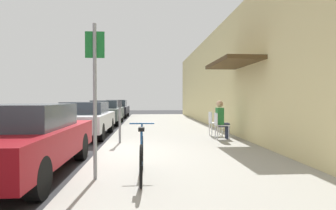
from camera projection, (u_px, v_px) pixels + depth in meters
name	position (u px, v px, depth m)	size (l,w,h in m)	color
ground_plane	(96.00, 158.00, 7.07)	(60.00, 60.00, 0.00)	#2D2D30
sidewalk_slab	(177.00, 142.00, 9.23)	(4.50, 32.00, 0.12)	#9E9B93
building_facade	(249.00, 71.00, 9.36)	(1.40, 32.00, 4.74)	beige
parked_car_0	(22.00, 138.00, 5.42)	(1.80, 4.40, 1.36)	maroon
parked_car_1	(85.00, 118.00, 11.07)	(1.80, 4.40, 1.35)	#B7B7BC
parked_car_2	(106.00, 112.00, 16.60)	(1.80, 4.40, 1.38)	#47514C
parked_car_3	(117.00, 108.00, 22.89)	(1.80, 4.40, 1.39)	black
parking_meter	(120.00, 118.00, 8.70)	(0.12, 0.10, 1.32)	slate
street_sign	(95.00, 88.00, 4.75)	(0.32, 0.06, 2.60)	gray
bicycle_0	(142.00, 157.00, 4.82)	(0.46, 1.71, 0.90)	black
cafe_chair_0	(220.00, 124.00, 9.58)	(0.46, 0.46, 0.87)	silver
seated_patron_0	(221.00, 118.00, 9.58)	(0.44, 0.37, 1.29)	#232838
cafe_chair_1	(214.00, 122.00, 10.44)	(0.45, 0.45, 0.87)	silver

